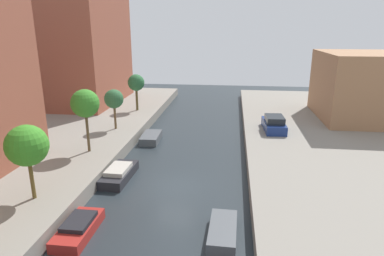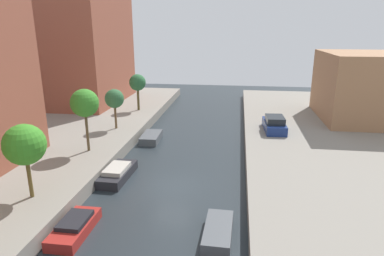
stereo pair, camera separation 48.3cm
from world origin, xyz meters
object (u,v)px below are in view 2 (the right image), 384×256
object	(u,v)px
street_tree_5	(137,83)
street_tree_4	(114,99)
street_tree_2	(25,145)
moored_boat_right_2	(218,232)
street_tree_3	(85,103)
moored_boat_left_3	(118,173)
moored_boat_left_2	(75,227)
moored_boat_left_4	(151,137)
parked_car	(274,124)
low_block_right	(372,87)

from	to	relation	value
street_tree_5	street_tree_4	bearing A→B (deg)	-90.00
street_tree_2	moored_boat_right_2	bearing A→B (deg)	-5.63
street_tree_3	moored_boat_left_3	distance (m)	6.08
street_tree_4	moored_boat_left_3	distance (m)	10.03
street_tree_4	moored_boat_right_2	size ratio (longest dim) A/B	1.13
street_tree_4	moored_boat_right_2	distance (m)	18.83
street_tree_4	street_tree_2	bearing A→B (deg)	-90.00
street_tree_3	moored_boat_left_3	size ratio (longest dim) A/B	1.19
street_tree_4	moored_boat_left_3	world-z (taller)	street_tree_4
moored_boat_left_2	moored_boat_right_2	bearing A→B (deg)	4.77
street_tree_2	street_tree_4	size ratio (longest dim) A/B	1.14
street_tree_5	moored_boat_left_4	size ratio (longest dim) A/B	1.27
parked_car	moored_boat_left_3	size ratio (longest dim) A/B	1.01
parked_car	moored_boat_left_2	bearing A→B (deg)	-124.83
street_tree_3	parked_car	xyz separation A→B (m)	(15.09, 7.49, -3.22)
moored_boat_left_2	moored_boat_left_4	size ratio (longest dim) A/B	1.07
moored_boat_left_3	moored_boat_left_2	bearing A→B (deg)	-89.23
low_block_right	street_tree_3	distance (m)	28.66
street_tree_3	moored_boat_left_4	size ratio (longest dim) A/B	1.49
low_block_right	moored_boat_left_4	distance (m)	23.44
street_tree_2	street_tree_4	bearing A→B (deg)	90.00
moored_boat_left_4	moored_boat_right_2	size ratio (longest dim) A/B	0.98
moored_boat_left_2	moored_boat_left_4	world-z (taller)	moored_boat_left_2
street_tree_2	street_tree_4	distance (m)	13.90
street_tree_4	parked_car	size ratio (longest dim) A/B	0.91
parked_car	moored_boat_left_3	bearing A→B (deg)	-139.52
moored_boat_left_2	moored_boat_left_4	xyz separation A→B (m)	(0.19, 15.19, -0.02)
moored_boat_left_2	parked_car	bearing A→B (deg)	55.17
street_tree_2	moored_boat_left_3	world-z (taller)	street_tree_2
street_tree_3	moored_boat_right_2	xyz separation A→B (m)	(10.85, -8.74, -4.49)
low_block_right	street_tree_3	size ratio (longest dim) A/B	2.11
moored_boat_left_3	moored_boat_right_2	size ratio (longest dim) A/B	1.23
street_tree_3	moored_boat_left_4	distance (m)	8.16
street_tree_5	parked_car	bearing A→B (deg)	-22.69
parked_car	moored_boat_right_2	bearing A→B (deg)	-104.66
low_block_right	moored_boat_left_4	world-z (taller)	low_block_right
moored_boat_left_3	moored_boat_left_4	xyz separation A→B (m)	(0.28, 8.42, -0.07)
parked_car	moored_boat_left_2	world-z (taller)	parked_car
low_block_right	street_tree_2	size ratio (longest dim) A/B	2.40
moored_boat_left_3	parked_car	bearing A→B (deg)	40.48
moored_boat_left_3	moored_boat_right_2	world-z (taller)	moored_boat_left_3
low_block_right	moored_boat_left_3	world-z (taller)	low_block_right
moored_boat_left_3	moored_boat_left_4	world-z (taller)	moored_boat_left_3
street_tree_5	moored_boat_left_4	world-z (taller)	street_tree_5
moored_boat_left_4	moored_boat_right_2	world-z (taller)	moored_boat_left_4
moored_boat_left_2	moored_boat_left_4	distance (m)	15.19
street_tree_3	street_tree_2	bearing A→B (deg)	-90.00
street_tree_5	moored_boat_left_2	bearing A→B (deg)	-81.74
moored_boat_left_4	moored_boat_right_2	distance (m)	16.29
street_tree_3	street_tree_4	bearing A→B (deg)	90.00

